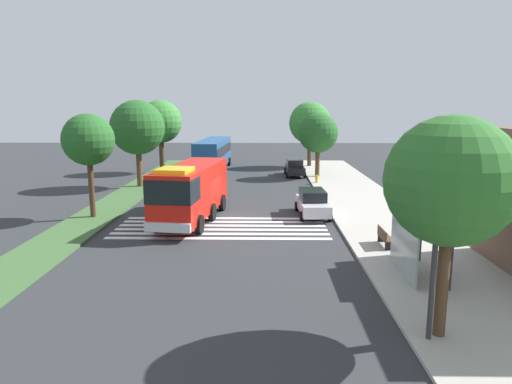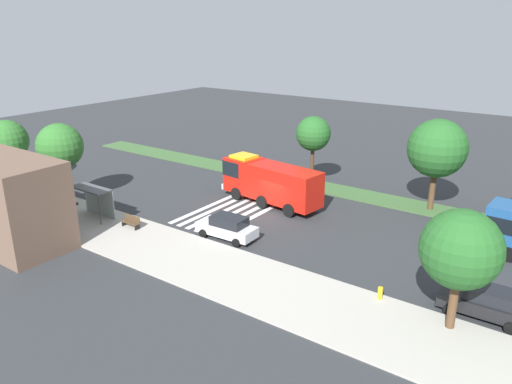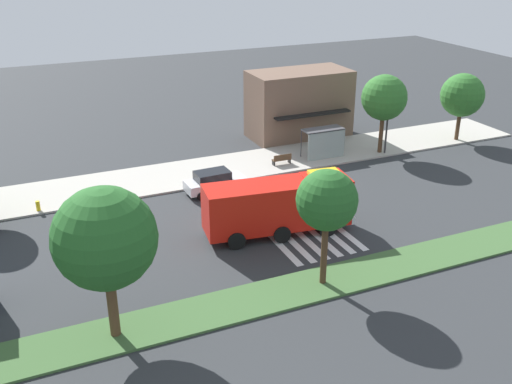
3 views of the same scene
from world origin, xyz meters
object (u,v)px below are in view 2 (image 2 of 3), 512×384
at_px(parked_car_west, 486,302).
at_px(sidewalk_tree_west, 461,250).
at_px(sidewalk_tree_far_east, 7,141).
at_px(fire_truck, 268,180).
at_px(sidewalk_tree_east, 60,147).
at_px(median_tree_west, 437,149).
at_px(bench_near_shelter, 131,222).
at_px(parked_car_mid, 227,227).
at_px(median_tree_center, 313,134).
at_px(fire_hydrant, 380,293).
at_px(bus_stop_shelter, 95,195).
at_px(street_lamp, 64,157).

relative_size(parked_car_west, sidewalk_tree_west, 0.71).
bearing_deg(sidewalk_tree_far_east, fire_truck, -156.41).
relative_size(sidewalk_tree_east, median_tree_west, 0.90).
distance_m(bench_near_shelter, sidewalk_tree_west, 23.51).
bearing_deg(sidewalk_tree_east, parked_car_mid, -172.22).
xyz_separation_m(sidewalk_tree_far_east, median_tree_center, (-23.54, -16.37, 0.73)).
bearing_deg(median_tree_center, fire_truck, 83.80).
bearing_deg(fire_truck, fire_hydrant, 153.29).
height_order(bench_near_shelter, sidewalk_tree_west, sidewalk_tree_west).
height_order(parked_car_west, bus_stop_shelter, bus_stop_shelter).
xyz_separation_m(bus_stop_shelter, sidewalk_tree_east, (5.15, -0.75, 3.07)).
xyz_separation_m(parked_car_mid, bus_stop_shelter, (10.97, 2.95, 1.02)).
xyz_separation_m(bench_near_shelter, median_tree_center, (-5.90, -17.09, 4.44)).
bearing_deg(median_tree_center, bus_stop_shelter, 59.98).
xyz_separation_m(bus_stop_shelter, fire_hydrant, (-23.24, -1.25, -1.40)).
bearing_deg(street_lamp, bench_near_shelter, 173.25).
distance_m(parked_car_west, median_tree_west, 16.47).
bearing_deg(bench_near_shelter, fire_hydrant, -176.39).
xyz_separation_m(sidewalk_tree_west, median_tree_center, (17.28, -16.37, 0.57)).
relative_size(bench_near_shelter, street_lamp, 0.25).
distance_m(bus_stop_shelter, sidewalk_tree_far_east, 13.88).
bearing_deg(fire_truck, bench_near_shelter, 71.37).
height_order(sidewalk_tree_far_east, fire_hydrant, sidewalk_tree_far_east).
distance_m(bench_near_shelter, median_tree_west, 24.68).
bearing_deg(sidewalk_tree_far_east, street_lamp, -177.22).
height_order(street_lamp, median_tree_west, median_tree_west).
height_order(bus_stop_shelter, sidewalk_tree_east, sidewalk_tree_east).
xyz_separation_m(sidewalk_tree_west, sidewalk_tree_east, (32.33, -0.00, 0.50)).
height_order(bench_near_shelter, fire_hydrant, bench_near_shelter).
bearing_deg(bus_stop_shelter, sidewalk_tree_far_east, -3.16).
bearing_deg(median_tree_center, sidewalk_tree_east, 47.41).
height_order(median_tree_center, fire_hydrant, median_tree_center).
xyz_separation_m(fire_truck, median_tree_west, (-11.98, -6.40, 3.22)).
height_order(parked_car_mid, sidewalk_tree_east, sidewalk_tree_east).
xyz_separation_m(parked_car_mid, median_tree_center, (1.07, -14.17, 4.16)).
bearing_deg(fire_truck, median_tree_center, -88.89).
relative_size(fire_truck, median_tree_center, 1.48).
bearing_deg(bench_near_shelter, median_tree_center, -109.04).
bearing_deg(sidewalk_tree_west, sidewalk_tree_east, -0.00).
relative_size(bus_stop_shelter, median_tree_west, 0.47).
relative_size(bus_stop_shelter, median_tree_center, 0.53).
bearing_deg(street_lamp, sidewalk_tree_east, 121.59).
distance_m(sidewalk_tree_west, sidewalk_tree_east, 32.34).
height_order(sidewalk_tree_east, sidewalk_tree_far_east, sidewalk_tree_east).
relative_size(street_lamp, median_tree_west, 0.87).
bearing_deg(fire_hydrant, median_tree_west, -82.60).
distance_m(parked_car_west, street_lamp, 33.93).
relative_size(parked_car_mid, sidewalk_tree_east, 0.67).
bearing_deg(sidewalk_tree_east, sidewalk_tree_far_east, 0.00).
xyz_separation_m(sidewalk_tree_east, sidewalk_tree_far_east, (8.49, 0.00, -0.66)).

